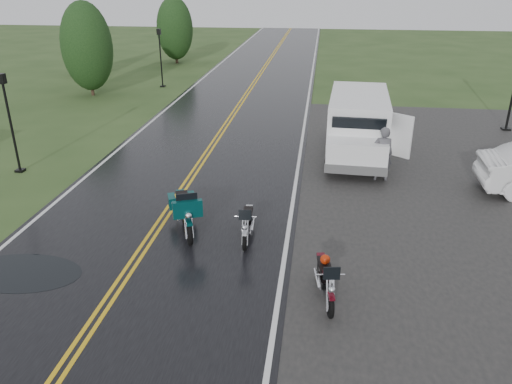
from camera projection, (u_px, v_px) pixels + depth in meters
The scene contains 13 objects.
ground at pixel (143, 250), 13.37m from camera, with size 120.00×120.00×0.00m, color #2D471E.
road at pixel (217, 138), 22.45m from camera, with size 8.00×100.00×0.04m, color black.
parking_pad at pixel (511, 196), 16.60m from camera, with size 14.00×24.00×0.03m, color black.
motorcycle_red at pixel (331, 296), 10.50m from camera, with size 0.71×1.96×1.16m, color #4F0913, non-canonical shape.
motorcycle_teal at pixel (189, 222), 13.27m from camera, with size 0.90×2.48×1.46m, color #053A3A, non-canonical shape.
motorcycle_silver at pixel (245, 233), 13.08m from camera, with size 0.69×1.90×1.12m, color #AEB0B6, non-canonical shape.
van_white at pixel (331, 140), 18.23m from camera, with size 2.36×6.30×2.48m, color white, non-canonical shape.
person_at_van at pixel (382, 155), 17.51m from camera, with size 0.71×0.47×1.96m, color #525156.
lamp_post_near_left at pixel (11, 124), 17.97m from camera, with size 0.32×0.32×3.68m, color black, non-canonical shape.
lamp_post_far_left at pixel (161, 58), 31.99m from camera, with size 0.32×0.32×3.69m, color black, non-canonical shape.
tree_left_mid at pixel (88, 56), 29.54m from camera, with size 2.99×2.99×4.67m, color #1E3D19, non-canonical shape.
tree_left_far at pixel (175, 35), 40.48m from camera, with size 2.90×2.90×4.46m, color #1E3D19, non-canonical shape.
pine_left_far at pixel (85, 38), 35.69m from camera, with size 2.46×2.46×5.12m, color #1E3D19, non-canonical shape.
Camera 1 is at (4.52, -11.13, 6.80)m, focal length 35.00 mm.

